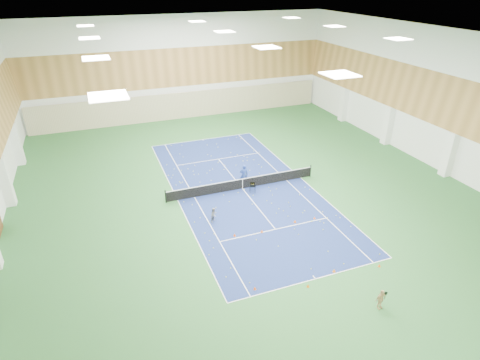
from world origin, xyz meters
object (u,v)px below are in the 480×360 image
(tennis_net, at_px, (242,183))
(child_court, at_px, (214,215))
(coach, at_px, (244,175))
(ball_cart, at_px, (253,188))
(child_apron, at_px, (381,299))

(tennis_net, height_order, child_court, tennis_net)
(tennis_net, bearing_deg, coach, 58.89)
(ball_cart, bearing_deg, tennis_net, 142.11)
(child_court, bearing_deg, ball_cart, -4.94)
(child_court, bearing_deg, coach, 7.60)
(coach, xyz_separation_m, child_apron, (1.64, -15.69, -0.33))
(tennis_net, distance_m, coach, 0.80)
(coach, xyz_separation_m, ball_cart, (0.18, -1.47, -0.51))
(child_apron, distance_m, ball_cart, 14.29)
(coach, distance_m, ball_cart, 1.57)
(ball_cart, bearing_deg, child_court, -124.59)
(coach, bearing_deg, ball_cart, 116.03)
(ball_cart, bearing_deg, child_apron, -63.91)
(tennis_net, height_order, ball_cart, tennis_net)
(tennis_net, bearing_deg, ball_cart, -58.11)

